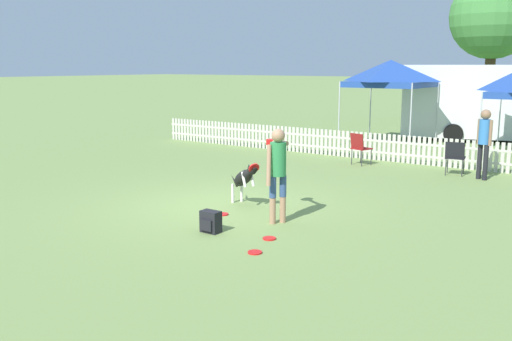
# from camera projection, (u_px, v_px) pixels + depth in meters

# --- Properties ---
(ground_plane) EXTENTS (240.00, 240.00, 0.00)m
(ground_plane) POSITION_uv_depth(u_px,v_px,m) (225.00, 206.00, 11.17)
(ground_plane) COLOR olive
(handler_person) EXTENTS (0.79, 0.96, 1.65)m
(handler_person) POSITION_uv_depth(u_px,v_px,m) (277.00, 164.00, 9.83)
(handler_person) COLOR tan
(handler_person) RESTS_ON ground_plane
(leaping_dog) EXTENTS (1.08, 0.66, 0.92)m
(leaping_dog) POSITION_uv_depth(u_px,v_px,m) (244.00, 178.00, 11.09)
(leaping_dog) COLOR black
(leaping_dog) RESTS_ON ground_plane
(frisbee_near_handler) EXTENTS (0.21, 0.21, 0.02)m
(frisbee_near_handler) POSITION_uv_depth(u_px,v_px,m) (269.00, 238.00, 9.04)
(frisbee_near_handler) COLOR red
(frisbee_near_handler) RESTS_ON ground_plane
(frisbee_near_dog) EXTENTS (0.21, 0.21, 0.02)m
(frisbee_near_dog) POSITION_uv_depth(u_px,v_px,m) (223.00, 214.00, 10.50)
(frisbee_near_dog) COLOR red
(frisbee_near_dog) RESTS_ON ground_plane
(frisbee_midfield) EXTENTS (0.21, 0.21, 0.02)m
(frisbee_midfield) POSITION_uv_depth(u_px,v_px,m) (255.00, 252.00, 8.37)
(frisbee_midfield) COLOR red
(frisbee_midfield) RESTS_ON ground_plane
(backpack_on_grass) EXTENTS (0.33, 0.24, 0.36)m
(backpack_on_grass) POSITION_uv_depth(u_px,v_px,m) (210.00, 222.00, 9.37)
(backpack_on_grass) COLOR black
(backpack_on_grass) RESTS_ON ground_plane
(picket_fence) EXTENTS (16.04, 0.04, 0.79)m
(picket_fence) POSITION_uv_depth(u_px,v_px,m) (372.00, 146.00, 16.57)
(picket_fence) COLOR beige
(picket_fence) RESTS_ON ground_plane
(folding_chair_blue_left) EXTENTS (0.54, 0.56, 0.86)m
(folding_chair_blue_left) POSITION_uv_depth(u_px,v_px,m) (455.00, 155.00, 14.17)
(folding_chair_blue_left) COLOR #333338
(folding_chair_blue_left) RESTS_ON ground_plane
(folding_chair_center) EXTENTS (0.55, 0.57, 0.88)m
(folding_chair_center) POSITION_uv_depth(u_px,v_px,m) (360.00, 146.00, 15.64)
(folding_chair_center) COLOR #333338
(folding_chair_center) RESTS_ON ground_plane
(canopy_tent_main) EXTENTS (2.58, 2.58, 2.90)m
(canopy_tent_main) POSITION_uv_depth(u_px,v_px,m) (390.00, 74.00, 19.55)
(canopy_tent_main) COLOR silver
(canopy_tent_main) RESTS_ON ground_plane
(spectator_standing) EXTENTS (0.38, 0.27, 1.69)m
(spectator_standing) POSITION_uv_depth(u_px,v_px,m) (484.00, 137.00, 13.57)
(spectator_standing) COLOR black
(spectator_standing) RESTS_ON ground_plane
(equipment_trailer) EXTENTS (5.75, 3.45, 2.73)m
(equipment_trailer) POSITION_uv_depth(u_px,v_px,m) (473.00, 101.00, 20.74)
(equipment_trailer) COLOR white
(equipment_trailer) RESTS_ON ground_plane
(tree_left_grove) EXTENTS (3.75, 3.75, 6.72)m
(tree_left_grove) POSITION_uv_depth(u_px,v_px,m) (494.00, 17.00, 24.94)
(tree_left_grove) COLOR #4C3823
(tree_left_grove) RESTS_ON ground_plane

